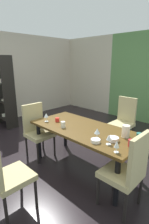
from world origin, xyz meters
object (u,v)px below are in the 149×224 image
object	(u,v)px
chair_left_near	(37,128)
wine_glass_front	(109,138)
dining_table	(84,133)
display_shelf	(3,91)
cup_west	(57,120)
cup_rear	(139,136)
wine_glass_near_shelf	(97,131)
chair_head_far	(124,119)
wine_glass_corner	(46,115)
chair_head_near	(5,174)
chair_right_near	(128,169)
serving_bowl_left	(96,141)
pitcher_east	(126,131)
serving_bowl_north	(113,139)
wine_glass_near_window	(117,144)
cup_south	(63,125)
cup_center	(131,143)

from	to	relation	value
chair_left_near	wine_glass_front	distance (m)	1.57
dining_table	display_shelf	xyz separation A→B (m)	(-3.00, 0.02, 0.33)
cup_west	cup_rear	bearing A→B (deg)	13.13
chair_left_near	wine_glass_near_shelf	world-z (taller)	chair_left_near
chair_head_far	wine_glass_corner	distance (m)	1.74
chair_head_near	chair_right_near	distance (m)	1.43
serving_bowl_left	pitcher_east	bearing A→B (deg)	65.71
serving_bowl_left	serving_bowl_north	world-z (taller)	serving_bowl_north
wine_glass_front	serving_bowl_left	size ratio (longest dim) A/B	1.05
chair_head_far	wine_glass_near_window	size ratio (longest dim) A/B	6.83
wine_glass_near_shelf	serving_bowl_left	world-z (taller)	wine_glass_near_shelf
chair_right_near	serving_bowl_north	size ratio (longest dim) A/B	6.81
wine_glass_near_window	pitcher_east	size ratio (longest dim) A/B	0.85
chair_right_near	wine_glass_near_window	distance (m)	0.32
wine_glass_front	pitcher_east	distance (m)	0.37
serving_bowl_left	wine_glass_corner	bearing A→B (deg)	177.46
chair_left_near	wine_glass_near_window	size ratio (longest dim) A/B	6.71
chair_right_near	wine_glass_front	size ratio (longest dim) A/B	7.50
serving_bowl_left	cup_rear	bearing A→B (deg)	53.85
wine_glass_corner	cup_south	bearing A→B (deg)	1.66
chair_head_near	pitcher_east	world-z (taller)	chair_head_near
chair_left_near	display_shelf	distance (m)	2.13
chair_right_near	chair_left_near	size ratio (longest dim) A/B	1.02
chair_right_near	display_shelf	size ratio (longest dim) A/B	0.53
display_shelf	cup_center	distance (m)	3.85
chair_left_near	cup_south	size ratio (longest dim) A/B	10.12
wine_glass_corner	wine_glass_near_shelf	size ratio (longest dim) A/B	1.06
wine_glass_near_shelf	wine_glass_front	bearing A→B (deg)	-12.12
chair_head_far	cup_rear	size ratio (longest dim) A/B	11.53
wine_glass_near_window	chair_left_near	bearing A→B (deg)	178.99
chair_right_near	display_shelf	world-z (taller)	display_shelf
serving_bowl_left	cup_rear	world-z (taller)	cup_rear
wine_glass_corner	cup_west	distance (m)	0.21
chair_right_near	wine_glass_near_window	world-z (taller)	chair_right_near
cup_center	cup_west	xyz separation A→B (m)	(-1.40, -0.04, -0.01)
chair_right_near	cup_center	distance (m)	0.34
display_shelf	wine_glass_corner	size ratio (longest dim) A/B	12.45
serving_bowl_north	wine_glass_near_shelf	bearing A→B (deg)	-158.94
dining_table	pitcher_east	distance (m)	0.69
chair_right_near	cup_west	xyz separation A→B (m)	(-1.50, 0.19, 0.21)
chair_head_near	wine_glass_front	size ratio (longest dim) A/B	6.85
chair_left_near	wine_glass_corner	distance (m)	0.38
display_shelf	wine_glass_near_shelf	xyz separation A→B (m)	(3.38, -0.18, -0.15)
chair_left_near	serving_bowl_north	size ratio (longest dim) A/B	6.71
chair_right_near	wine_glass_near_shelf	xyz separation A→B (m)	(-0.56, 0.13, 0.28)
dining_table	cup_south	bearing A→B (deg)	-140.40
dining_table	wine_glass_front	xyz separation A→B (m)	(0.61, -0.21, 0.18)
chair_head_near	cup_south	world-z (taller)	chair_head_near
cup_south	cup_center	bearing A→B (deg)	8.28
chair_right_near	wine_glass_near_window	bearing A→B (deg)	101.43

